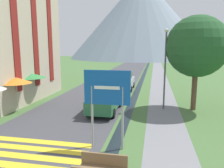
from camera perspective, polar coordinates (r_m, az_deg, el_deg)
ground_plane at (r=24.83m, az=4.26°, el=-0.64°), size 160.00×160.00×0.00m
road at (r=34.96m, az=2.15°, el=2.37°), size 6.40×60.00×0.01m
footpath at (r=34.55m, az=12.20°, el=2.07°), size 2.20×60.00×0.01m
drainage_channel at (r=34.59m, az=8.22°, el=2.19°), size 0.60×60.00×0.00m
crosswalk_marking at (r=10.44m, az=-22.07°, el=-16.06°), size 5.44×2.54×0.01m
mountain_distant at (r=91.39m, az=7.58°, el=16.84°), size 56.32×56.32×32.06m
hotel_building at (r=20.41m, az=-26.53°, el=12.04°), size 6.13×9.72×10.39m
road_sign at (r=9.30m, az=-1.30°, el=-3.10°), size 2.01×0.11×3.46m
parked_car_near at (r=15.01m, az=-1.82°, el=-3.87°), size 1.83×4.34×1.82m
parked_car_far at (r=22.94m, az=3.16°, el=0.83°), size 1.91×4.12×1.82m
cafe_chair_far_right at (r=17.60m, az=-23.03°, el=-3.95°), size 0.40×0.40×0.85m
cafe_chair_middle at (r=16.56m, az=-25.38°, el=-4.94°), size 0.40×0.40×0.85m
cafe_umbrella_middle_orange at (r=16.23m, az=-23.76°, el=0.88°), size 2.08×2.08×2.38m
cafe_umbrella_rear_green at (r=18.42m, az=-20.65°, el=2.14°), size 2.46×2.46×2.41m
person_seated_near at (r=17.47m, az=-23.67°, el=-3.55°), size 0.32×0.32×1.22m
streetlamp at (r=15.68m, az=13.74°, el=5.37°), size 0.28×0.28×5.66m
tree_by_path at (r=16.13m, az=21.30°, el=9.08°), size 4.20×4.20×6.55m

